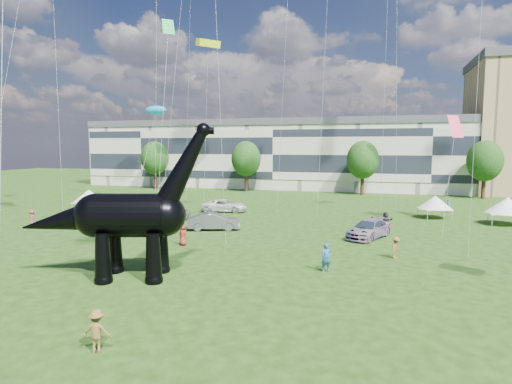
# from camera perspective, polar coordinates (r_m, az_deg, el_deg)

# --- Properties ---
(ground) EXTENTS (220.00, 220.00, 0.00)m
(ground) POSITION_cam_1_polar(r_m,az_deg,el_deg) (23.24, -12.66, -14.22)
(ground) COLOR #16330C
(ground) RESTS_ON ground
(terrace_row) EXTENTS (78.00, 11.00, 12.00)m
(terrace_row) POSITION_cam_1_polar(r_m,az_deg,el_deg) (83.18, 3.17, 4.73)
(terrace_row) COLOR beige
(terrace_row) RESTS_ON ground
(tree_far_left) EXTENTS (5.20, 5.20, 9.44)m
(tree_far_left) POSITION_cam_1_polar(r_m,az_deg,el_deg) (82.73, -13.36, 4.77)
(tree_far_left) COLOR #382314
(tree_far_left) RESTS_ON ground
(tree_mid_left) EXTENTS (5.20, 5.20, 9.44)m
(tree_mid_left) POSITION_cam_1_polar(r_m,az_deg,el_deg) (75.53, -1.34, 4.82)
(tree_mid_left) COLOR #382314
(tree_mid_left) RESTS_ON ground
(tree_mid_right) EXTENTS (5.20, 5.20, 9.44)m
(tree_mid_right) POSITION_cam_1_polar(r_m,az_deg,el_deg) (72.11, 14.06, 4.57)
(tree_mid_right) COLOR #382314
(tree_mid_right) RESTS_ON ground
(tree_far_right) EXTENTS (5.20, 5.20, 9.44)m
(tree_far_right) POSITION_cam_1_polar(r_m,az_deg,el_deg) (73.68, 28.22, 4.06)
(tree_far_right) COLOR #382314
(tree_far_right) RESTS_ON ground
(dinosaur_sculpture) EXTENTS (11.88, 5.07, 9.76)m
(dinosaur_sculpture) POSITION_cam_1_polar(r_m,az_deg,el_deg) (27.16, -17.26, -3.34)
(dinosaur_sculpture) COLOR black
(dinosaur_sculpture) RESTS_ON ground
(car_silver) EXTENTS (2.06, 4.13, 1.35)m
(car_silver) POSITION_cam_1_polar(r_m,az_deg,el_deg) (46.70, -10.23, -3.02)
(car_silver) COLOR #B9B9BE
(car_silver) RESTS_ON ground
(car_grey) EXTENTS (5.30, 3.27, 1.65)m
(car_grey) POSITION_cam_1_polar(r_m,az_deg,el_deg) (41.35, -5.62, -3.92)
(car_grey) COLOR slate
(car_grey) RESTS_ON ground
(car_white) EXTENTS (5.78, 3.19, 1.53)m
(car_white) POSITION_cam_1_polar(r_m,az_deg,el_deg) (52.59, -4.20, -1.82)
(car_white) COLOR silver
(car_white) RESTS_ON ground
(car_dark) EXTENTS (4.33, 5.91, 1.59)m
(car_dark) POSITION_cam_1_polar(r_m,az_deg,el_deg) (38.84, 14.82, -4.80)
(car_dark) COLOR #595960
(car_dark) RESTS_ON ground
(gazebo_near) EXTENTS (4.56, 4.56, 2.55)m
(gazebo_near) POSITION_cam_1_polar(r_m,az_deg,el_deg) (51.60, 22.76, -1.28)
(gazebo_near) COLOR silver
(gazebo_near) RESTS_ON ground
(gazebo_far) EXTENTS (4.46, 4.46, 2.86)m
(gazebo_far) POSITION_cam_1_polar(r_m,az_deg,el_deg) (50.51, 30.51, -1.56)
(gazebo_far) COLOR white
(gazebo_far) RESTS_ON ground
(gazebo_left) EXTENTS (3.96, 3.96, 2.68)m
(gazebo_left) POSITION_cam_1_polar(r_m,az_deg,el_deg) (56.65, -21.38, -0.52)
(gazebo_left) COLOR silver
(gazebo_left) RESTS_ON ground
(visitors) EXTENTS (50.28, 42.63, 1.86)m
(visitors) POSITION_cam_1_polar(r_m,az_deg,el_deg) (36.45, -5.77, -5.19)
(visitors) COLOR brown
(visitors) RESTS_ON ground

